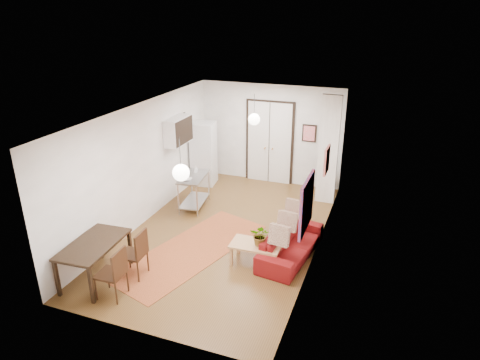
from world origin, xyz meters
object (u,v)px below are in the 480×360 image
(kitchen_counter, at_px, (194,187))
(black_side_chair, at_px, (326,173))
(sofa, at_px, (291,244))
(fridge, at_px, (204,153))
(dining_table, at_px, (94,247))
(dining_chair_near, at_px, (135,247))
(coffee_table, at_px, (256,247))
(dining_chair_far, at_px, (113,266))

(kitchen_counter, relative_size, black_side_chair, 1.23)
(sofa, bearing_deg, kitchen_counter, 71.39)
(fridge, bearing_deg, dining_table, -97.13)
(sofa, distance_m, dining_chair_near, 3.18)
(kitchen_counter, xyz_separation_m, dining_table, (-0.36, -3.56, 0.15))
(sofa, bearing_deg, coffee_table, 137.81)
(kitchen_counter, bearing_deg, dining_chair_far, -94.43)
(dining_chair_far, bearing_deg, dining_chair_near, 176.62)
(dining_table, relative_size, dining_chair_far, 1.51)
(dining_table, height_order, dining_chair_near, dining_chair_near)
(dining_chair_near, height_order, black_side_chair, dining_chair_near)
(fridge, bearing_deg, black_side_chair, 1.72)
(dining_table, distance_m, dining_chair_near, 0.76)
(sofa, xyz_separation_m, dining_table, (-3.32, -2.08, 0.41))
(sofa, bearing_deg, fridge, 55.85)
(coffee_table, relative_size, dining_chair_far, 1.05)
(dining_table, xyz_separation_m, dining_chair_far, (0.60, -0.25, -0.14))
(fridge, distance_m, dining_table, 5.16)
(kitchen_counter, bearing_deg, fridge, 97.45)
(sofa, xyz_separation_m, dining_chair_near, (-2.72, -1.63, 0.28))
(black_side_chair, bearing_deg, dining_table, 52.03)
(kitchen_counter, relative_size, dining_chair_far, 1.23)
(black_side_chair, bearing_deg, sofa, 81.18)
(fridge, xyz_separation_m, dining_table, (0.08, -5.15, -0.22))
(kitchen_counter, height_order, fridge, fridge)
(dining_chair_near, bearing_deg, dining_chair_far, -3.38)
(kitchen_counter, height_order, dining_table, kitchen_counter)
(coffee_table, distance_m, kitchen_counter, 3.08)
(kitchen_counter, bearing_deg, coffee_table, -48.29)
(coffee_table, height_order, black_side_chair, black_side_chair)
(sofa, height_order, dining_table, dining_table)
(dining_table, distance_m, dining_chair_far, 0.66)
(kitchen_counter, bearing_deg, sofa, -34.61)
(kitchen_counter, distance_m, black_side_chair, 3.76)
(kitchen_counter, height_order, black_side_chair, black_side_chair)
(coffee_table, distance_m, dining_table, 3.15)
(sofa, bearing_deg, black_side_chair, 6.39)
(dining_chair_far, relative_size, black_side_chair, 1.00)
(dining_table, bearing_deg, black_side_chair, 59.25)
(sofa, height_order, black_side_chair, black_side_chair)
(sofa, relative_size, dining_chair_far, 2.04)
(dining_chair_far, bearing_deg, black_side_chair, 151.44)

